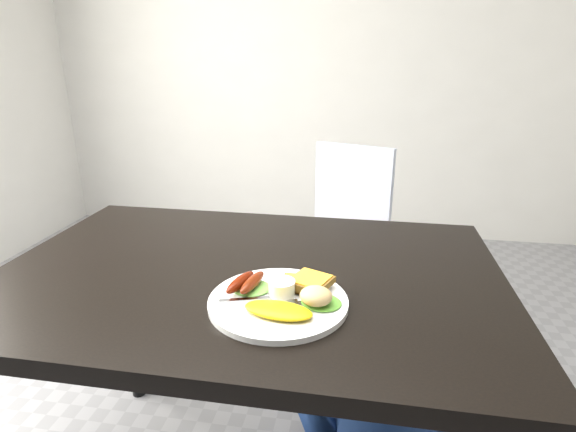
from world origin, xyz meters
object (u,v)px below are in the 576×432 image
person (399,187)px  plate (278,302)px  dining_chair (349,250)px  dining_table (249,276)px

person → plate: 0.70m
dining_chair → plate: (-0.12, -0.99, 0.31)m
plate → dining_chair: bearing=83.2°
dining_table → person: size_ratio=0.72×
dining_chair → person: (0.16, -0.35, 0.39)m
dining_table → dining_chair: 0.91m
person → plate: bearing=68.6°
dining_chair → person: 0.55m
dining_table → person: bearing=52.3°
dining_chair → person: bearing=-45.3°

